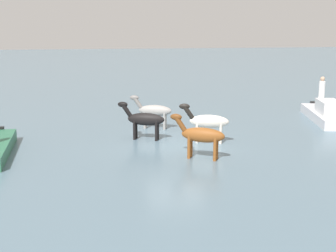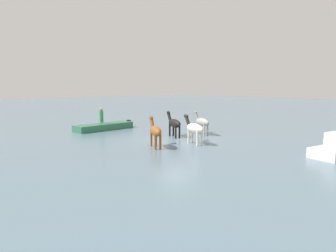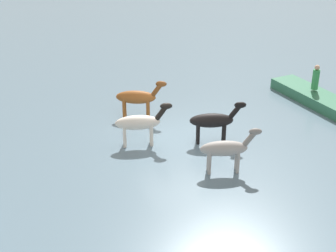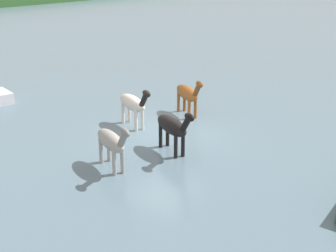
{
  "view_description": "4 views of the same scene",
  "coord_description": "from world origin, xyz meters",
  "px_view_note": "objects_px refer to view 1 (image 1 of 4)",
  "views": [
    {
      "loc": [
        19.66,
        -3.27,
        5.29
      ],
      "look_at": [
        0.19,
        -0.35,
        0.87
      ],
      "focal_mm": 49.86,
      "sensor_mm": 36.0,
      "label": 1
    },
    {
      "loc": [
        13.95,
        13.81,
        3.53
      ],
      "look_at": [
        0.2,
        -0.56,
        0.93
      ],
      "focal_mm": 33.2,
      "sensor_mm": 36.0,
      "label": 2
    },
    {
      "loc": [
        -15.93,
        7.3,
        9.0
      ],
      "look_at": [
        -0.12,
        0.29,
        0.6
      ],
      "focal_mm": 51.66,
      "sensor_mm": 36.0,
      "label": 3
    },
    {
      "loc": [
        -11.7,
        -9.67,
        6.09
      ],
      "look_at": [
        -0.91,
        -0.94,
        0.85
      ],
      "focal_mm": 46.65,
      "sensor_mm": 36.0,
      "label": 4
    }
  ],
  "objects_px": {
    "horse_mid_herd": "(201,135)",
    "boat_skiff_near": "(326,115)",
    "person_helmsman_aft": "(322,88)",
    "horse_dark_mare": "(154,111)",
    "horse_pinto_flank": "(144,119)",
    "horse_dun_straggler": "(207,122)"
  },
  "relations": [
    {
      "from": "boat_skiff_near",
      "to": "person_helmsman_aft",
      "type": "bearing_deg",
      "value": -132.4
    },
    {
      "from": "horse_pinto_flank",
      "to": "horse_mid_herd",
      "type": "relative_size",
      "value": 1.02
    },
    {
      "from": "horse_mid_herd",
      "to": "boat_skiff_near",
      "type": "bearing_deg",
      "value": -116.11
    },
    {
      "from": "horse_dark_mare",
      "to": "person_helmsman_aft",
      "type": "height_order",
      "value": "person_helmsman_aft"
    },
    {
      "from": "boat_skiff_near",
      "to": "horse_mid_herd",
      "type": "bearing_deg",
      "value": -42.56
    },
    {
      "from": "horse_dark_mare",
      "to": "person_helmsman_aft",
      "type": "xyz_separation_m",
      "value": [
        -0.7,
        9.28,
        0.83
      ]
    },
    {
      "from": "horse_dun_straggler",
      "to": "person_helmsman_aft",
      "type": "height_order",
      "value": "person_helmsman_aft"
    },
    {
      "from": "horse_dun_straggler",
      "to": "person_helmsman_aft",
      "type": "bearing_deg",
      "value": -134.43
    },
    {
      "from": "horse_pinto_flank",
      "to": "boat_skiff_near",
      "type": "distance_m",
      "value": 10.5
    },
    {
      "from": "horse_dark_mare",
      "to": "horse_dun_straggler",
      "type": "bearing_deg",
      "value": 142.96
    },
    {
      "from": "horse_dun_straggler",
      "to": "horse_pinto_flank",
      "type": "relative_size",
      "value": 1.03
    },
    {
      "from": "horse_pinto_flank",
      "to": "horse_dun_straggler",
      "type": "bearing_deg",
      "value": -178.3
    },
    {
      "from": "horse_dun_straggler",
      "to": "horse_pinto_flank",
      "type": "distance_m",
      "value": 2.88
    },
    {
      "from": "horse_mid_herd",
      "to": "horse_dun_straggler",
      "type": "bearing_deg",
      "value": -80.93
    },
    {
      "from": "horse_mid_herd",
      "to": "person_helmsman_aft",
      "type": "distance_m",
      "value": 10.24
    },
    {
      "from": "horse_dun_straggler",
      "to": "person_helmsman_aft",
      "type": "relative_size",
      "value": 1.87
    },
    {
      "from": "person_helmsman_aft",
      "to": "horse_mid_herd",
      "type": "bearing_deg",
      "value": -52.27
    },
    {
      "from": "horse_pinto_flank",
      "to": "boat_skiff_near",
      "type": "bearing_deg",
      "value": -144.34
    },
    {
      "from": "horse_dun_straggler",
      "to": "boat_skiff_near",
      "type": "xyz_separation_m",
      "value": [
        -3.57,
        7.44,
        -0.64
      ]
    },
    {
      "from": "person_helmsman_aft",
      "to": "horse_dark_mare",
      "type": "bearing_deg",
      "value": -85.66
    },
    {
      "from": "horse_pinto_flank",
      "to": "person_helmsman_aft",
      "type": "xyz_separation_m",
      "value": [
        -2.86,
        9.97,
        0.81
      ]
    },
    {
      "from": "horse_dun_straggler",
      "to": "boat_skiff_near",
      "type": "distance_m",
      "value": 8.27
    }
  ]
}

